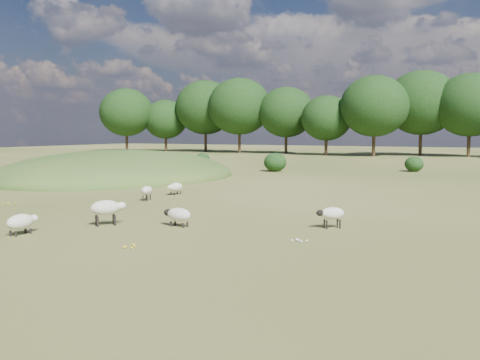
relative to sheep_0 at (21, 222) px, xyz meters
name	(u,v)px	position (x,y,z in m)	size (l,w,h in m)	color
ground	(308,175)	(0.54, 27.02, -0.44)	(160.00, 160.00, 0.00)	#3A4E18
mound	(118,177)	(-11.46, 19.02, -0.44)	(16.00, 20.00, 4.00)	#33561E
treeline	(386,108)	(-0.51, 62.45, 6.13)	(96.28, 14.66, 11.70)	black
shrubs	(292,162)	(-2.49, 31.69, 0.27)	(22.06, 6.87, 1.57)	black
sheep_0	(21,222)	(0.00, 0.00, 0.00)	(0.57, 1.20, 0.69)	beige
sheep_1	(178,215)	(3.77, 3.55, -0.01)	(1.21, 0.64, 0.68)	beige
sheep_2	(106,208)	(1.36, 2.58, 0.21)	(1.11, 1.24, 0.92)	beige
sheep_3	(147,190)	(-1.48, 8.90, 0.07)	(0.65, 1.04, 0.72)	beige
sheep_5	(175,187)	(-1.54, 11.54, -0.03)	(0.60, 1.15, 0.65)	beige
sheep_6	(332,214)	(8.75, 5.61, 0.09)	(1.00, 0.92, 0.75)	beige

